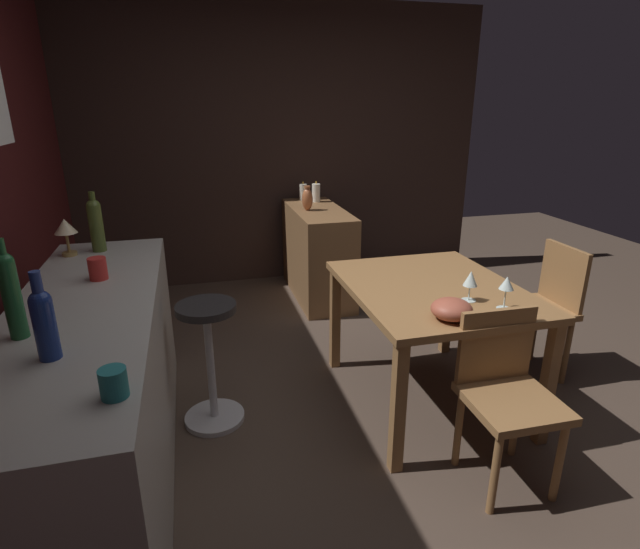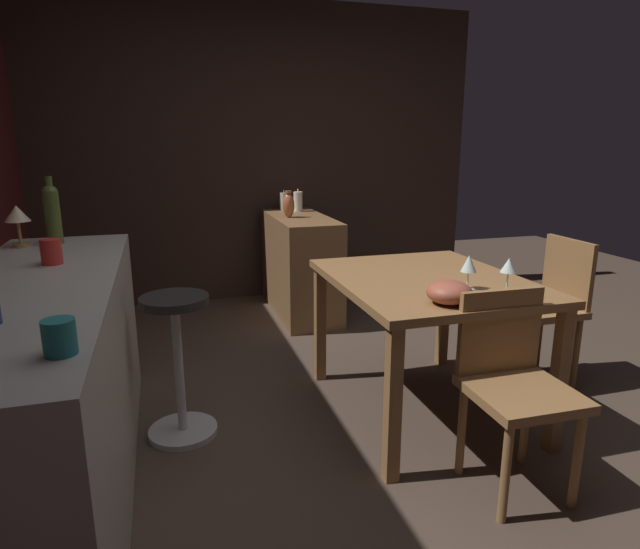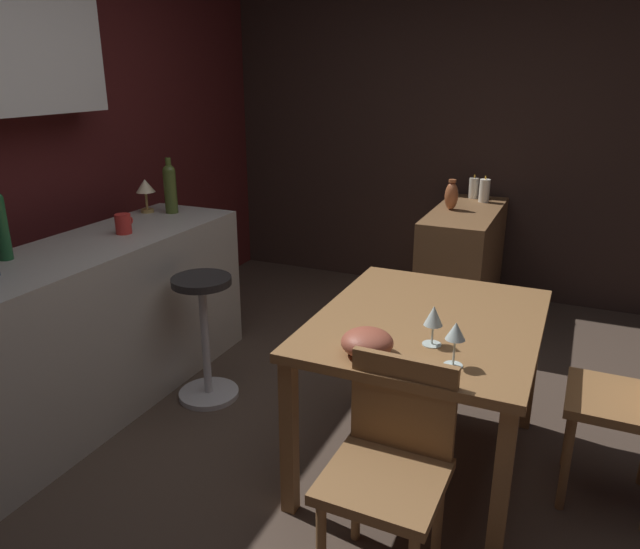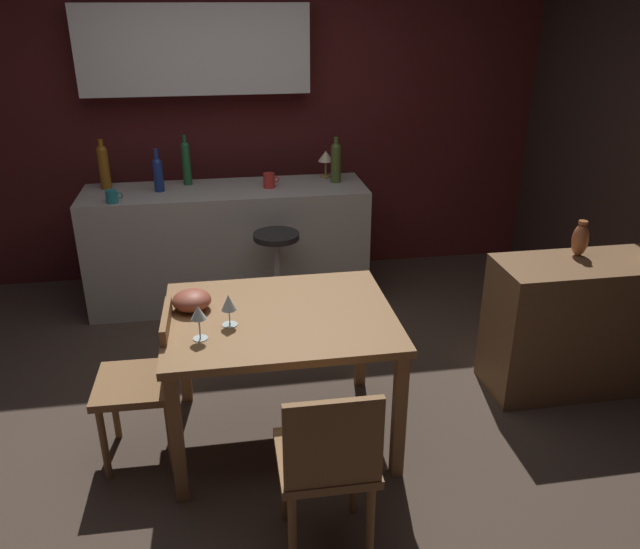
# 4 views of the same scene
# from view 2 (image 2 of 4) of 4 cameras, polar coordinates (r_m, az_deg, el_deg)

# --- Properties ---
(ground_plane) EXTENTS (9.00, 9.00, 0.00)m
(ground_plane) POSITION_cam_2_polar(r_m,az_deg,el_deg) (2.88, 6.14, -15.46)
(ground_plane) COLOR #47382D
(wall_side_right) EXTENTS (0.10, 4.40, 2.60)m
(wall_side_right) POSITION_cam_2_polar(r_m,az_deg,el_deg) (4.90, -8.70, 12.57)
(wall_side_right) COLOR #33231E
(wall_side_right) RESTS_ON ground_plane
(dining_table) EXTENTS (1.15, 0.93, 0.74)m
(dining_table) POSITION_cam_2_polar(r_m,az_deg,el_deg) (2.80, 11.31, -2.09)
(dining_table) COLOR olive
(dining_table) RESTS_ON ground_plane
(kitchen_counter) EXTENTS (2.10, 0.60, 0.90)m
(kitchen_counter) POSITION_cam_2_polar(r_m,az_deg,el_deg) (2.41, -27.35, -11.22)
(kitchen_counter) COLOR #B2ADA3
(kitchen_counter) RESTS_ON ground_plane
(sideboard_cabinet) EXTENTS (1.10, 0.44, 0.82)m
(sideboard_cabinet) POSITION_cam_2_polar(r_m,az_deg,el_deg) (4.45, -2.14, 1.01)
(sideboard_cabinet) COLOR brown
(sideboard_cabinet) RESTS_ON ground_plane
(chair_near_window) EXTENTS (0.41, 0.41, 0.82)m
(chair_near_window) POSITION_cam_2_polar(r_m,az_deg,el_deg) (2.36, 19.96, -10.66)
(chair_near_window) COLOR olive
(chair_near_window) RESTS_ON ground_plane
(chair_by_doorway) EXTENTS (0.40, 0.40, 0.87)m
(chair_by_doorway) POSITION_cam_2_polar(r_m,az_deg,el_deg) (3.39, 23.17, -2.87)
(chair_by_doorway) COLOR olive
(chair_by_doorway) RESTS_ON ground_plane
(bar_stool) EXTENTS (0.34, 0.34, 0.71)m
(bar_stool) POSITION_cam_2_polar(r_m,az_deg,el_deg) (2.69, -14.90, -9.11)
(bar_stool) COLOR #262323
(bar_stool) RESTS_ON ground_plane
(wine_glass_left) EXTENTS (0.08, 0.08, 0.16)m
(wine_glass_left) POSITION_cam_2_polar(r_m,az_deg,el_deg) (2.58, 15.63, 1.01)
(wine_glass_left) COLOR silver
(wine_glass_left) RESTS_ON dining_table
(wine_glass_right) EXTENTS (0.07, 0.07, 0.17)m
(wine_glass_right) POSITION_cam_2_polar(r_m,az_deg,el_deg) (2.53, 19.52, 0.75)
(wine_glass_right) COLOR silver
(wine_glass_right) RESTS_ON dining_table
(fruit_bowl) EXTENTS (0.20, 0.20, 0.10)m
(fruit_bowl) POSITION_cam_2_polar(r_m,az_deg,el_deg) (2.34, 13.68, -1.86)
(fruit_bowl) COLOR #9E4C38
(fruit_bowl) RESTS_ON dining_table
(wine_bottle_olive) EXTENTS (0.08, 0.08, 0.35)m
(wine_bottle_olive) POSITION_cam_2_polar(r_m,az_deg,el_deg) (3.07, -26.74, 6.04)
(wine_bottle_olive) COLOR #475623
(wine_bottle_olive) RESTS_ON kitchen_counter
(cup_teal) EXTENTS (0.12, 0.08, 0.09)m
(cup_teal) POSITION_cam_2_polar(r_m,az_deg,el_deg) (1.48, -26.10, -6.00)
(cup_teal) COLOR teal
(cup_teal) RESTS_ON kitchen_counter
(cup_red) EXTENTS (0.12, 0.09, 0.11)m
(cup_red) POSITION_cam_2_polar(r_m,az_deg,el_deg) (2.57, -26.81, 2.19)
(cup_red) COLOR red
(cup_red) RESTS_ON kitchen_counter
(counter_lamp) EXTENTS (0.12, 0.12, 0.21)m
(counter_lamp) POSITION_cam_2_polar(r_m,az_deg,el_deg) (3.05, -29.66, 5.38)
(counter_lamp) COLOR #A58447
(counter_lamp) RESTS_ON kitchen_counter
(pillar_candle_tall) EXTENTS (0.08, 0.08, 0.20)m
(pillar_candle_tall) POSITION_cam_2_polar(r_m,az_deg,el_deg) (4.69, -2.37, 7.81)
(pillar_candle_tall) COLOR white
(pillar_candle_tall) RESTS_ON sideboard_cabinet
(pillar_candle_short) EXTENTS (0.07, 0.07, 0.18)m
(pillar_candle_short) POSITION_cam_2_polar(r_m,az_deg,el_deg) (4.78, -3.88, 7.82)
(pillar_candle_short) COLOR white
(pillar_candle_short) RESTS_ON sideboard_cabinet
(vase_copper) EXTENTS (0.09, 0.09, 0.21)m
(vase_copper) POSITION_cam_2_polar(r_m,az_deg,el_deg) (4.30, -3.39, 7.43)
(vase_copper) COLOR #B26038
(vase_copper) RESTS_ON sideboard_cabinet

